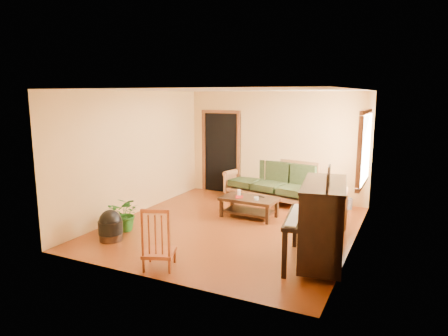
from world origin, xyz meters
The scene contains 16 objects.
floor centered at (0.00, 0.00, 0.00)m, with size 5.00×5.00×0.00m, color #5D260C.
doorway centered at (-1.45, 2.48, 1.02)m, with size 1.08×0.16×2.05m, color black.
window centered at (2.21, 1.30, 1.50)m, with size 0.12×1.36×1.46m, color white.
sofa centered at (0.04, 2.14, 0.49)m, with size 2.29×0.96×0.98m, color brown.
coffee_table centered at (0.07, 0.70, 0.21)m, with size 1.16×0.63×0.42m, color black.
armchair centered at (1.71, 0.56, 0.40)m, with size 0.76×0.80×0.80m, color brown.
piano centered at (1.95, -1.02, 0.63)m, with size 0.84×1.43×1.26m, color black.
footstool centered at (-1.60, -1.59, 0.20)m, with size 0.42×0.42×0.40m, color black.
red_chair centered at (-0.18, -2.16, 0.47)m, with size 0.44×0.48×0.94m, color brown.
leaning_frame centered at (1.51, 2.38, 0.29)m, with size 0.44×0.10×0.59m, color gold.
ceramic_crock centered at (1.83, 2.23, 0.12)m, with size 0.19×0.19×0.24m, color #324C96.
potted_plant centered at (-1.69, -1.06, 0.33)m, with size 0.59×0.52×0.66m, color #22601B.
book centered at (-0.19, 0.59, 0.43)m, with size 0.15×0.21×0.02m, color maroon.
candle centered at (-0.20, 0.78, 0.48)m, with size 0.07×0.07×0.13m, color silver.
glass_jar centered at (0.27, 0.59, 0.45)m, with size 0.10×0.10×0.06m, color silver.
remote centered at (0.28, 0.86, 0.43)m, with size 0.15×0.04×0.01m, color black.
Camera 1 is at (3.08, -6.73, 2.51)m, focal length 32.00 mm.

